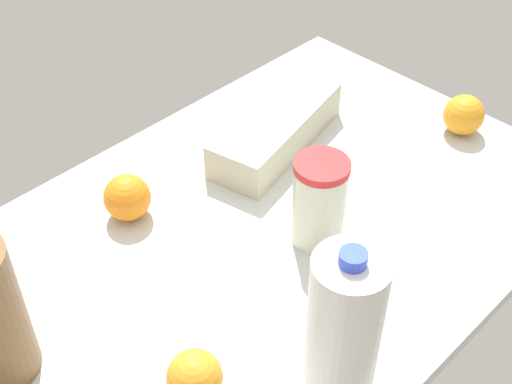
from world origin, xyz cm
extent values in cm
cube|color=silver|center=(0.00, 0.00, 1.50)|extent=(120.00, 76.00, 3.00)
cylinder|color=beige|center=(6.89, -7.92, 10.67)|extent=(8.98, 8.98, 15.33)
cylinder|color=red|center=(6.89, -7.92, 19.03)|extent=(9.25, 9.25, 1.40)
cube|color=beige|center=(20.97, 15.28, 6.78)|extent=(34.42, 18.75, 7.55)
cylinder|color=white|center=(-12.86, -29.10, 15.39)|extent=(10.11, 10.11, 24.78)
cylinder|color=blue|center=(-12.86, -29.10, 28.68)|extent=(3.54, 3.54, 1.80)
sphere|color=orange|center=(-12.35, 19.67, 7.19)|extent=(8.39, 8.39, 8.39)
sphere|color=orange|center=(51.02, -8.52, 7.11)|extent=(8.23, 8.23, 8.23)
sphere|color=orange|center=(-28.32, -16.27, 6.95)|extent=(7.90, 7.90, 7.90)
camera|label=1|loc=(-62.29, -61.94, 90.84)|focal=50.00mm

